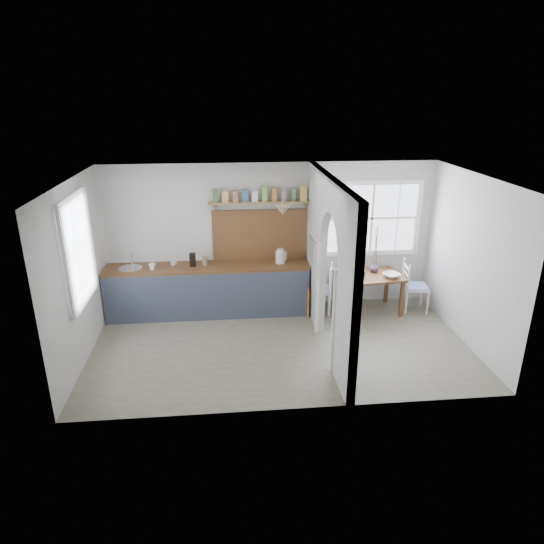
{
  "coord_description": "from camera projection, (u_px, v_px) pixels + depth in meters",
  "views": [
    {
      "loc": [
        -0.79,
        -6.62,
        3.73
      ],
      "look_at": [
        -0.11,
        0.3,
        1.12
      ],
      "focal_mm": 32.0,
      "sensor_mm": 36.0,
      "label": 1
    }
  ],
  "objects": [
    {
      "name": "sink",
      "position": [
        131.0,
        269.0,
        8.22
      ],
      "size": [
        0.4,
        0.4,
        0.02
      ],
      "primitive_type": "cylinder",
      "color": "silver",
      "rests_on": "counter"
    },
    {
      "name": "kettle",
      "position": [
        280.0,
        256.0,
        8.43
      ],
      "size": [
        0.25,
        0.22,
        0.26
      ],
      "primitive_type": null,
      "rotation": [
        0.0,
        0.0,
        0.24
      ],
      "color": "white",
      "rests_on": "counter"
    },
    {
      "name": "towel_magenta",
      "position": [
        308.0,
        303.0,
        8.4
      ],
      "size": [
        0.02,
        0.03,
        0.58
      ],
      "primitive_type": "cube",
      "color": "#B92261",
      "rests_on": "counter"
    },
    {
      "name": "shelf",
      "position": [
        260.0,
        199.0,
        8.21
      ],
      "size": [
        1.75,
        0.2,
        0.21
      ],
      "color": "#907954",
      "rests_on": "walls"
    },
    {
      "name": "utensil_rail",
      "position": [
        312.0,
        239.0,
        7.93
      ],
      "size": [
        0.02,
        0.5,
        0.02
      ],
      "primitive_type": "cylinder",
      "rotation": [
        1.57,
        0.0,
        0.0
      ],
      "color": "silver",
      "rests_on": "partition"
    },
    {
      "name": "dining_table",
      "position": [
        368.0,
        293.0,
        8.6
      ],
      "size": [
        1.19,
        0.86,
        0.7
      ],
      "primitive_type": null,
      "rotation": [
        0.0,
        0.0,
        0.11
      ],
      "color": "#4F361C",
      "rests_on": "floor"
    },
    {
      "name": "chair_right",
      "position": [
        415.0,
        286.0,
        8.64
      ],
      "size": [
        0.46,
        0.46,
        0.92
      ],
      "primitive_type": null,
      "rotation": [
        0.0,
        0.0,
        1.46
      ],
      "color": "white",
      "rests_on": "floor"
    },
    {
      "name": "chair_left",
      "position": [
        320.0,
        288.0,
        8.58
      ],
      "size": [
        0.49,
        0.49,
        0.88
      ],
      "primitive_type": null,
      "rotation": [
        0.0,
        0.0,
        -1.84
      ],
      "color": "white",
      "rests_on": "floor"
    },
    {
      "name": "partition",
      "position": [
        328.0,
        255.0,
        7.15
      ],
      "size": [
        0.12,
        3.2,
        2.6
      ],
      "color": "beige",
      "rests_on": "floor"
    },
    {
      "name": "pendant_lamp",
      "position": [
        283.0,
        210.0,
        7.97
      ],
      "size": [
        0.26,
        0.26,
        0.16
      ],
      "primitive_type": "cone",
      "color": "beige",
      "rests_on": "ceiling"
    },
    {
      "name": "backsplash",
      "position": [
        260.0,
        235.0,
        8.52
      ],
      "size": [
        1.65,
        0.03,
        0.9
      ],
      "primitive_type": "cube",
      "color": "brown",
      "rests_on": "walls"
    },
    {
      "name": "towel_orange",
      "position": [
        308.0,
        305.0,
        8.38
      ],
      "size": [
        0.02,
        0.03,
        0.55
      ],
      "primitive_type": "cube",
      "color": "#BB8024",
      "rests_on": "counter"
    },
    {
      "name": "vase",
      "position": [
        374.0,
        267.0,
        8.6
      ],
      "size": [
        0.2,
        0.2,
        0.17
      ],
      "primitive_type": "imported",
      "rotation": [
        0.0,
        0.0,
        -0.25
      ],
      "color": "#473553",
      "rests_on": "dining_table"
    },
    {
      "name": "counter",
      "position": [
        209.0,
        289.0,
        8.52
      ],
      "size": [
        3.5,
        0.6,
        0.9
      ],
      "color": "#4F361C",
      "rests_on": "floor"
    },
    {
      "name": "jar",
      "position": [
        205.0,
        261.0,
        8.36
      ],
      "size": [
        0.1,
        0.1,
        0.14
      ],
      "primitive_type": "cylinder",
      "rotation": [
        0.0,
        0.0,
        0.14
      ],
      "color": "#867352",
      "rests_on": "counter"
    },
    {
      "name": "mug_b",
      "position": [
        174.0,
        264.0,
        8.31
      ],
      "size": [
        0.13,
        0.13,
        0.08
      ],
      "primitive_type": "imported",
      "rotation": [
        0.0,
        0.0,
        0.29
      ],
      "color": "silver",
      "rests_on": "counter"
    },
    {
      "name": "nook_window",
      "position": [
        372.0,
        218.0,
        8.6
      ],
      "size": [
        1.76,
        0.1,
        1.3
      ],
      "primitive_type": null,
      "color": "white",
      "rests_on": "walls"
    },
    {
      "name": "bowl",
      "position": [
        392.0,
        275.0,
        8.37
      ],
      "size": [
        0.37,
        0.37,
        0.07
      ],
      "primitive_type": "imported",
      "rotation": [
        0.0,
        0.0,
        0.43
      ],
      "color": "white",
      "rests_on": "dining_table"
    },
    {
      "name": "knife_block",
      "position": [
        193.0,
        260.0,
        8.31
      ],
      "size": [
        0.1,
        0.14,
        0.22
      ],
      "primitive_type": "cube",
      "rotation": [
        0.0,
        0.0,
        -0.02
      ],
      "color": "black",
      "rests_on": "counter"
    },
    {
      "name": "mug_a",
      "position": [
        152.0,
        267.0,
        8.12
      ],
      "size": [
        0.15,
        0.15,
        0.11
      ],
      "primitive_type": "imported",
      "rotation": [
        0.0,
        0.0,
        0.41
      ],
      "color": "white",
      "rests_on": "counter"
    },
    {
      "name": "kitchen_window",
      "position": [
        76.0,
        251.0,
        6.71
      ],
      "size": [
        0.1,
        1.16,
        1.5
      ],
      "primitive_type": null,
      "color": "white",
      "rests_on": "walls"
    },
    {
      "name": "ceiling",
      "position": [
        282.0,
        178.0,
        6.63
      ],
      "size": [
        5.8,
        3.2,
        0.01
      ],
      "primitive_type": "cube",
      "color": "beige",
      "rests_on": "walls"
    },
    {
      "name": "walls",
      "position": [
        281.0,
        267.0,
        7.09
      ],
      "size": [
        5.81,
        3.21,
        2.6
      ],
      "color": "beige",
      "rests_on": "floor"
    },
    {
      "name": "table_cup",
      "position": [
        363.0,
        275.0,
        8.35
      ],
      "size": [
        0.14,
        0.14,
        0.11
      ],
      "primitive_type": "imported",
      "rotation": [
        0.0,
        0.0,
        -0.26
      ],
      "color": "#3D733F",
      "rests_on": "dining_table"
    },
    {
      "name": "floor",
      "position": [
        281.0,
        346.0,
        7.55
      ],
      "size": [
        5.8,
        3.2,
        0.01
      ],
      "primitive_type": "cube",
      "color": "gray",
      "rests_on": "ground"
    },
    {
      "name": "plate",
      "position": [
        354.0,
        277.0,
        8.37
      ],
      "size": [
        0.2,
        0.2,
        0.01
      ],
      "primitive_type": "cylinder",
      "rotation": [
        0.0,
        0.0,
        -0.38
      ],
      "color": "black",
      "rests_on": "dining_table"
    }
  ]
}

